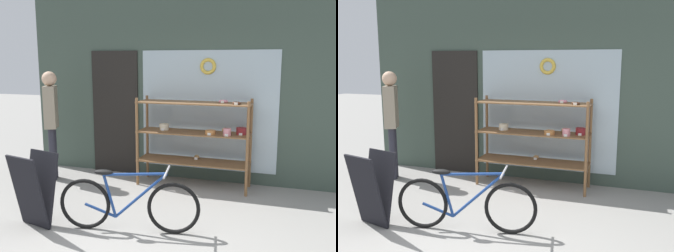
# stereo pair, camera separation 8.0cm
# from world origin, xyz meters

# --- Properties ---
(storefront_facade) EXTENTS (5.88, 0.13, 3.54)m
(storefront_facade) POSITION_xyz_m (-0.03, 2.69, 1.73)
(storefront_facade) COLOR #3D4C42
(storefront_facade) RESTS_ON ground_plane
(display_case) EXTENTS (1.73, 0.48, 1.38)m
(display_case) POSITION_xyz_m (0.10, 2.31, 0.84)
(display_case) COLOR brown
(display_case) RESTS_ON ground_plane
(bicycle) EXTENTS (1.61, 0.48, 0.73)m
(bicycle) POSITION_xyz_m (-0.26, 0.54, 0.33)
(bicycle) COLOR black
(bicycle) RESTS_ON ground_plane
(sandwich_board) EXTENTS (0.53, 0.47, 0.87)m
(sandwich_board) POSITION_xyz_m (-1.35, 0.33, 0.44)
(sandwich_board) COLOR black
(sandwich_board) RESTS_ON ground_plane
(pedestrian) EXTENTS (0.30, 0.37, 1.77)m
(pedestrian) POSITION_xyz_m (-2.23, 1.95, 1.06)
(pedestrian) COLOR #282833
(pedestrian) RESTS_ON ground_plane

